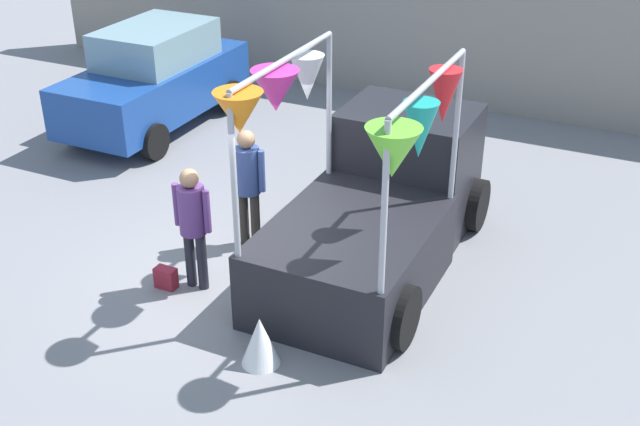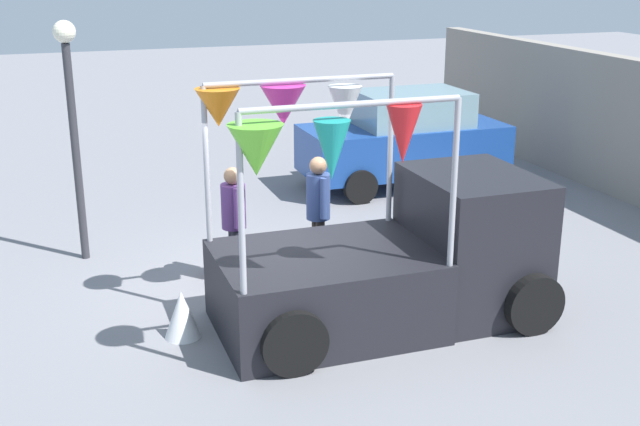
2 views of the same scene
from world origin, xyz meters
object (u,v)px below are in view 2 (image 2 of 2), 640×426
object	(u,v)px
vendor_truck	(399,252)
parked_car	(405,139)
handbag	(216,264)
folded_kite_bundle_white	(182,314)
street_lamp	(71,105)
person_customer	(234,213)
person_vendor	(318,204)

from	to	relation	value
vendor_truck	parked_car	distance (m)	6.15
handbag	folded_kite_bundle_white	xyz separation A→B (m)	(1.85, -0.82, 0.16)
parked_car	street_lamp	size ratio (longest dim) A/B	1.13
vendor_truck	handbag	size ratio (longest dim) A/B	14.68
parked_car	folded_kite_bundle_white	xyz separation A→B (m)	(5.20, -5.36, -0.64)
person_customer	person_vendor	size ratio (longest dim) A/B	0.96
vendor_truck	folded_kite_bundle_white	size ratio (longest dim) A/B	6.85
person_customer	person_vendor	bearing A→B (deg)	85.70
parked_car	person_vendor	distance (m)	4.93
person_customer	person_vendor	xyz separation A→B (m)	(0.09, 1.21, 0.05)
parked_car	handbag	distance (m)	5.71
vendor_truck	parked_car	xyz separation A→B (m)	(-5.54, 2.67, 0.06)
person_customer	folded_kite_bundle_white	size ratio (longest dim) A/B	2.77
vendor_truck	person_vendor	size ratio (longest dim) A/B	2.38
vendor_truck	person_vendor	distance (m)	1.82
handbag	street_lamp	size ratio (longest dim) A/B	0.08
person_vendor	handbag	bearing A→B (deg)	-107.39
vendor_truck	person_vendor	xyz separation A→B (m)	(-1.75, -0.46, 0.17)
person_customer	person_vendor	world-z (taller)	person_vendor
person_vendor	handbag	size ratio (longest dim) A/B	6.18
handbag	street_lamp	xyz separation A→B (m)	(-1.29, -1.75, 2.21)
person_customer	handbag	size ratio (longest dim) A/B	5.93
vendor_truck	street_lamp	xyz separation A→B (m)	(-3.48, -3.62, 1.46)
person_vendor	vendor_truck	bearing A→B (deg)	14.86
person_customer	handbag	bearing A→B (deg)	-150.26
parked_car	street_lamp	distance (m)	6.78
person_customer	street_lamp	xyz separation A→B (m)	(-1.64, -1.95, 1.34)
parked_car	person_vendor	size ratio (longest dim) A/B	2.31
folded_kite_bundle_white	vendor_truck	bearing A→B (deg)	82.76
street_lamp	handbag	bearing A→B (deg)	53.70
vendor_truck	handbag	world-z (taller)	vendor_truck
parked_car	street_lamp	xyz separation A→B (m)	(2.07, -6.30, 1.40)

